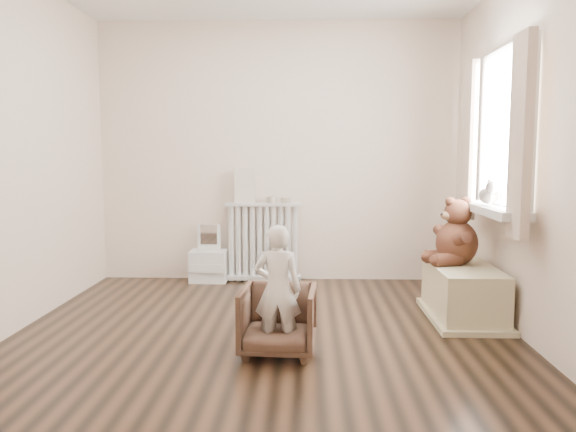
{
  "coord_description": "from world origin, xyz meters",
  "views": [
    {
      "loc": [
        0.29,
        -3.9,
        1.27
      ],
      "look_at": [
        0.15,
        0.45,
        0.8
      ],
      "focal_mm": 35.0,
      "sensor_mm": 36.0,
      "label": 1
    }
  ],
  "objects_px": {
    "toy_vanity": "(209,255)",
    "child": "(278,289)",
    "teddy_bear": "(457,232)",
    "plush_cat": "(489,192)",
    "radiator": "(263,243)",
    "toy_bench": "(463,293)",
    "armchair": "(278,320)"
  },
  "relations": [
    {
      "from": "plush_cat",
      "to": "child",
      "type": "bearing_deg",
      "value": -138.76
    },
    {
      "from": "radiator",
      "to": "teddy_bear",
      "type": "distance_m",
      "value": 2.01
    },
    {
      "from": "armchair",
      "to": "child",
      "type": "bearing_deg",
      "value": -86.08
    },
    {
      "from": "radiator",
      "to": "child",
      "type": "xyz_separation_m",
      "value": [
        0.26,
        -2.13,
        0.04
      ]
    },
    {
      "from": "radiator",
      "to": "toy_vanity",
      "type": "relative_size",
      "value": 1.39
    },
    {
      "from": "radiator",
      "to": "armchair",
      "type": "relative_size",
      "value": 1.65
    },
    {
      "from": "teddy_bear",
      "to": "toy_vanity",
      "type": "bearing_deg",
      "value": 139.72
    },
    {
      "from": "armchair",
      "to": "teddy_bear",
      "type": "xyz_separation_m",
      "value": [
        1.37,
        0.93,
        0.45
      ]
    },
    {
      "from": "child",
      "to": "teddy_bear",
      "type": "relative_size",
      "value": 1.58
    },
    {
      "from": "radiator",
      "to": "toy_bench",
      "type": "xyz_separation_m",
      "value": [
        1.66,
        -1.26,
        -0.19
      ]
    },
    {
      "from": "toy_vanity",
      "to": "plush_cat",
      "type": "distance_m",
      "value": 2.79
    },
    {
      "from": "toy_vanity",
      "to": "plush_cat",
      "type": "relative_size",
      "value": 2.52
    },
    {
      "from": "radiator",
      "to": "plush_cat",
      "type": "bearing_deg",
      "value": -36.62
    },
    {
      "from": "toy_vanity",
      "to": "child",
      "type": "relative_size",
      "value": 0.7
    },
    {
      "from": "teddy_bear",
      "to": "plush_cat",
      "type": "xyz_separation_m",
      "value": [
        0.17,
        -0.19,
        0.33
      ]
    },
    {
      "from": "toy_vanity",
      "to": "teddy_bear",
      "type": "height_order",
      "value": "teddy_bear"
    },
    {
      "from": "child",
      "to": "toy_bench",
      "type": "height_order",
      "value": "child"
    },
    {
      "from": "radiator",
      "to": "toy_bench",
      "type": "height_order",
      "value": "radiator"
    },
    {
      "from": "armchair",
      "to": "toy_bench",
      "type": "distance_m",
      "value": 1.63
    },
    {
      "from": "toy_vanity",
      "to": "radiator",
      "type": "bearing_deg",
      "value": 3.12
    },
    {
      "from": "child",
      "to": "plush_cat",
      "type": "bearing_deg",
      "value": -149.0
    },
    {
      "from": "child",
      "to": "plush_cat",
      "type": "height_order",
      "value": "plush_cat"
    },
    {
      "from": "toy_bench",
      "to": "teddy_bear",
      "type": "distance_m",
      "value": 0.48
    },
    {
      "from": "toy_bench",
      "to": "radiator",
      "type": "bearing_deg",
      "value": 142.91
    },
    {
      "from": "radiator",
      "to": "teddy_bear",
      "type": "xyz_separation_m",
      "value": [
        1.63,
        -1.14,
        0.28
      ]
    },
    {
      "from": "toy_vanity",
      "to": "child",
      "type": "height_order",
      "value": "child"
    },
    {
      "from": "teddy_bear",
      "to": "plush_cat",
      "type": "relative_size",
      "value": 2.29
    },
    {
      "from": "armchair",
      "to": "child",
      "type": "relative_size",
      "value": 0.58
    },
    {
      "from": "child",
      "to": "toy_bench",
      "type": "relative_size",
      "value": 0.94
    },
    {
      "from": "plush_cat",
      "to": "teddy_bear",
      "type": "bearing_deg",
      "value": 145.86
    },
    {
      "from": "toy_bench",
      "to": "toy_vanity",
      "type": "bearing_deg",
      "value": 150.99
    },
    {
      "from": "teddy_bear",
      "to": "plush_cat",
      "type": "height_order",
      "value": "plush_cat"
    }
  ]
}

